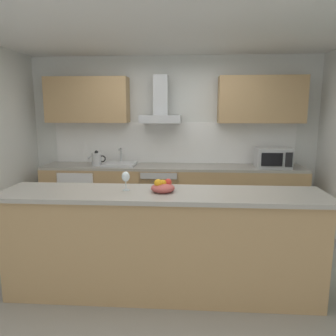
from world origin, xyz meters
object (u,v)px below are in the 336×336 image
at_px(oven, 160,193).
at_px(fruit_bowl, 163,187).
at_px(refrigerator, 82,194).
at_px(kettle, 97,159).
at_px(wine_glass, 126,177).
at_px(microwave, 273,158).
at_px(sink, 120,164).
at_px(range_hood, 161,108).

relative_size(oven, fruit_bowl, 3.64).
distance_m(oven, refrigerator, 1.26).
relative_size(kettle, fruit_bowl, 1.31).
distance_m(oven, wine_glass, 2.10).
xyz_separation_m(refrigerator, kettle, (0.27, -0.03, 0.58)).
relative_size(microwave, kettle, 1.73).
height_order(oven, sink, sink).
relative_size(oven, range_hood, 1.11).
relative_size(refrigerator, wine_glass, 4.78).
relative_size(microwave, sink, 1.00).
bearing_deg(microwave, oven, 179.06).
xyz_separation_m(oven, kettle, (-0.99, -0.03, 0.55)).
height_order(wine_glass, fruit_bowl, wine_glass).
bearing_deg(fruit_bowl, range_hood, 95.53).
height_order(sink, fruit_bowl, sink).
bearing_deg(range_hood, sink, -169.52).
bearing_deg(range_hood, kettle, -170.64).
height_order(kettle, wine_glass, wine_glass).
distance_m(microwave, sink, 2.34).
height_order(refrigerator, kettle, kettle).
relative_size(refrigerator, microwave, 1.70).
bearing_deg(kettle, microwave, 0.12).
relative_size(range_hood, fruit_bowl, 3.27).
distance_m(refrigerator, microwave, 3.03).
distance_m(kettle, range_hood, 1.27).
relative_size(sink, fruit_bowl, 2.27).
distance_m(oven, kettle, 1.13).
bearing_deg(refrigerator, kettle, -6.47).
xyz_separation_m(sink, kettle, (-0.35, -0.04, 0.08)).
xyz_separation_m(microwave, wine_glass, (-1.84, -1.96, 0.08)).
bearing_deg(range_hood, fruit_bowl, -84.47).
distance_m(wine_glass, fruit_bowl, 0.36).
relative_size(oven, wine_glass, 4.50).
distance_m(refrigerator, sink, 0.80).
xyz_separation_m(range_hood, fruit_bowl, (0.21, -2.15, -0.73)).
distance_m(microwave, kettle, 2.69).
relative_size(oven, sink, 1.60).
bearing_deg(wine_glass, sink, 104.05).
height_order(sink, kettle, sink).
height_order(refrigerator, fruit_bowl, fruit_bowl).
distance_m(sink, wine_glass, 2.07).
bearing_deg(oven, kettle, -178.05).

